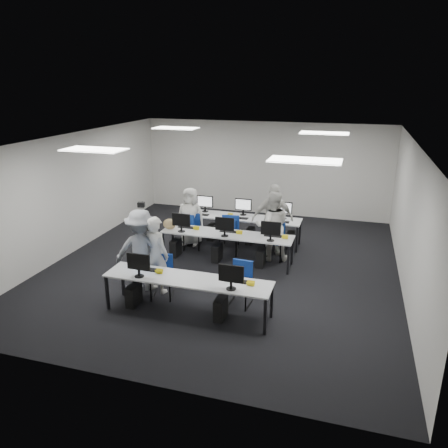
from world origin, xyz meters
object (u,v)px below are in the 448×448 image
(chair_5, at_px, (190,235))
(student_2, at_px, (191,217))
(desk_front, at_px, (187,281))
(chair_7, at_px, (273,243))
(chair_4, at_px, (275,248))
(chair_3, at_px, (229,242))
(chair_6, at_px, (230,238))
(student_0, at_px, (156,255))
(student_1, at_px, (272,226))
(chair_1, at_px, (240,291))
(desk_mid, at_px, (227,235))
(student_3, at_px, (272,219))
(chair_0, at_px, (162,284))
(chair_2, at_px, (192,238))
(photographer, at_px, (142,250))

(chair_5, bearing_deg, student_2, 80.98)
(chair_5, bearing_deg, desk_front, -67.76)
(chair_7, bearing_deg, desk_front, -111.72)
(chair_4, relative_size, chair_7, 0.98)
(chair_3, relative_size, chair_6, 1.11)
(student_0, height_order, student_1, student_1)
(chair_1, xyz_separation_m, chair_4, (0.23, 2.52, 0.00))
(desk_front, height_order, student_2, student_2)
(desk_mid, xyz_separation_m, student_3, (0.94, 0.86, 0.23))
(chair_6, bearing_deg, student_0, -110.72)
(chair_0, distance_m, chair_4, 3.24)
(chair_2, relative_size, photographer, 0.50)
(chair_4, height_order, student_2, student_2)
(chair_7, height_order, student_2, student_2)
(chair_7, bearing_deg, student_0, -130.76)
(desk_front, relative_size, photographer, 1.82)
(chair_4, bearing_deg, student_0, -126.77)
(chair_2, bearing_deg, chair_3, -19.11)
(chair_4, xyz_separation_m, student_0, (-2.03, -2.46, 0.55))
(chair_5, bearing_deg, chair_1, -50.87)
(chair_2, bearing_deg, student_1, -19.77)
(chair_5, height_order, student_3, student_3)
(chair_7, bearing_deg, chair_5, 175.68)
(desk_mid, xyz_separation_m, chair_5, (-1.28, 0.81, -0.39))
(chair_0, bearing_deg, chair_2, 84.81)
(student_0, bearing_deg, chair_2, -68.58)
(chair_1, xyz_separation_m, student_1, (0.16, 2.46, 0.59))
(chair_3, distance_m, chair_7, 1.13)
(chair_4, bearing_deg, desk_mid, -150.10)
(chair_7, xyz_separation_m, student_1, (0.02, -0.38, 0.58))
(desk_front, height_order, chair_3, chair_3)
(chair_0, bearing_deg, student_2, 86.36)
(chair_5, xyz_separation_m, photographer, (-0.02, -2.71, 0.59))
(chair_2, relative_size, chair_5, 0.97)
(chair_6, distance_m, student_1, 1.39)
(chair_3, distance_m, student_3, 1.24)
(desk_front, bearing_deg, chair_6, 92.87)
(chair_5, height_order, chair_7, chair_5)
(chair_6, xyz_separation_m, student_2, (-1.09, -0.02, 0.51))
(student_2, bearing_deg, chair_3, -16.29)
(desk_front, distance_m, chair_4, 3.36)
(chair_3, relative_size, student_3, 0.52)
(student_0, distance_m, student_3, 3.36)
(chair_1, height_order, chair_2, chair_2)
(chair_7, bearing_deg, chair_2, -179.72)
(student_3, bearing_deg, chair_2, 161.44)
(chair_6, bearing_deg, chair_7, -6.17)
(desk_front, distance_m, chair_7, 3.63)
(chair_1, bearing_deg, chair_6, 113.33)
(desk_mid, xyz_separation_m, student_0, (-0.95, -1.91, 0.14))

